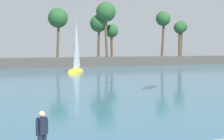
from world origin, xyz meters
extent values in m
cube|color=#386B84|center=(0.00, 54.48, 0.03)|extent=(220.00, 95.97, 0.06)
cube|color=#514C47|center=(0.00, 62.46, 0.90)|extent=(107.56, 6.00, 1.80)
cylinder|color=brown|center=(36.12, 63.37, 4.90)|extent=(0.55, 0.54, 6.21)
sphere|color=#285B2D|center=(36.12, 63.37, 8.00)|extent=(2.61, 2.61, 2.61)
cylinder|color=brown|center=(20.09, 63.49, 4.42)|extent=(0.65, 0.69, 5.27)
sphere|color=#285B2D|center=(20.09, 63.49, 7.05)|extent=(2.72, 2.72, 2.72)
cylinder|color=brown|center=(17.89, 61.07, 6.19)|extent=(0.88, 0.55, 8.80)
sphere|color=#285B2D|center=(17.89, 61.07, 10.58)|extent=(3.85, 3.85, 3.85)
cylinder|color=brown|center=(31.93, 63.31, 5.83)|extent=(1.00, 0.63, 8.08)
sphere|color=#285B2D|center=(31.93, 63.31, 9.85)|extent=(3.15, 3.15, 3.15)
cylinder|color=brown|center=(16.93, 62.51, 5.11)|extent=(0.58, 0.66, 6.64)
sphere|color=#285B2D|center=(16.93, 62.51, 8.43)|extent=(3.43, 3.43, 3.43)
cylinder|color=brown|center=(36.50, 63.31, 5.01)|extent=(0.61, 0.76, 6.44)
sphere|color=#285B2D|center=(36.50, 63.31, 8.22)|extent=(2.57, 2.57, 2.57)
cylinder|color=brown|center=(8.93, 63.19, 5.57)|extent=(0.81, 0.50, 7.55)
sphere|color=#285B2D|center=(8.93, 63.19, 9.33)|extent=(3.81, 3.81, 3.81)
cube|color=#141E33|center=(-5.63, 6.55, 1.15)|extent=(0.39, 0.35, 0.58)
sphere|color=beige|center=(-5.63, 6.55, 1.56)|extent=(0.21, 0.21, 0.21)
cylinder|color=#141E33|center=(-5.44, 6.67, 1.11)|extent=(0.09, 0.09, 0.50)
cylinder|color=#141E33|center=(-5.82, 6.42, 1.11)|extent=(0.09, 0.09, 0.50)
ellipsoid|color=yellow|center=(7.37, 46.39, 0.06)|extent=(4.99, 6.54, 1.29)
cylinder|color=gray|center=(7.21, 46.11, 4.74)|extent=(0.19, 0.19, 8.08)
pyramid|color=silver|center=(7.77, 47.06, 4.14)|extent=(1.66, 2.59, 6.87)
camera|label=1|loc=(-8.06, -5.65, 3.82)|focal=58.83mm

